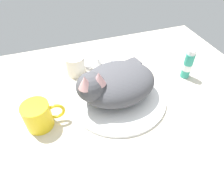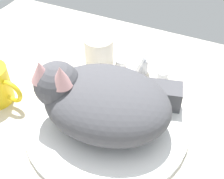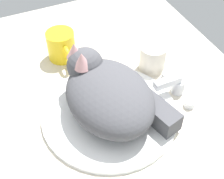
{
  "view_description": "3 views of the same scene",
  "coord_description": "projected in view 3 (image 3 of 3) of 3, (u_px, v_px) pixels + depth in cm",
  "views": [
    {
      "loc": [
        -17.75,
        -46.23,
        50.42
      ],
      "look_at": [
        -2.24,
        -0.6,
        5.04
      ],
      "focal_mm": 31.94,
      "sensor_mm": 36.0,
      "label": 1
    },
    {
      "loc": [
        18.37,
        -36.85,
        47.92
      ],
      "look_at": [
        -0.39,
        3.31,
        7.33
      ],
      "focal_mm": 47.63,
      "sensor_mm": 36.0,
      "label": 2
    },
    {
      "loc": [
        47.04,
        -20.62,
        62.54
      ],
      "look_at": [
        -1.6,
        1.4,
        7.13
      ],
      "focal_mm": 51.4,
      "sensor_mm": 36.0,
      "label": 3
    }
  ],
  "objects": [
    {
      "name": "coffee_mug",
      "position": [
        61.0,
        46.0,
        0.93
      ],
      "size": [
        12.26,
        8.14,
        8.65
      ],
      "color": "yellow",
      "rests_on": "ground_plane"
    },
    {
      "name": "rinse_cup",
      "position": [
        153.0,
        58.0,
        0.9
      ],
      "size": [
        7.36,
        7.36,
        7.79
      ],
      "color": "silver",
      "rests_on": "ground_plane"
    },
    {
      "name": "ground_plane",
      "position": [
        110.0,
        119.0,
        0.82
      ],
      "size": [
        110.0,
        82.5,
        3.0
      ],
      "primitive_type": "cube",
      "color": "beige"
    },
    {
      "name": "sink_basin",
      "position": [
        110.0,
        114.0,
        0.8
      ],
      "size": [
        33.94,
        33.94,
        1.1
      ],
      "primitive_type": "cylinder",
      "color": "white",
      "rests_on": "ground_plane"
    },
    {
      "name": "cat",
      "position": [
        108.0,
        92.0,
        0.76
      ],
      "size": [
        28.08,
        24.27,
        14.7
      ],
      "color": "#4C4C51",
      "rests_on": "sink_basin"
    },
    {
      "name": "faucet",
      "position": [
        175.0,
        86.0,
        0.84
      ],
      "size": [
        14.19,
        9.31,
        6.04
      ],
      "color": "silver",
      "rests_on": "ground_plane"
    }
  ]
}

